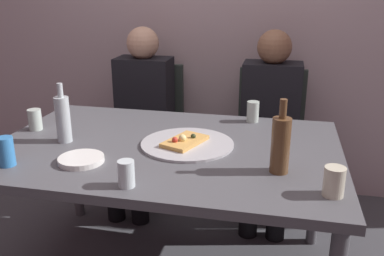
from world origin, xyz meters
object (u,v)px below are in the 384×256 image
(wine_bottle, at_px, (63,118))
(tumbler_far, at_px, (334,182))
(guest_in_beanie, at_px, (270,118))
(soda_can, at_px, (6,152))
(dining_table, at_px, (166,158))
(beer_bottle, at_px, (281,144))
(pizza_tray, at_px, (187,144))
(short_glass, at_px, (126,174))
(chair_right, at_px, (269,130))
(pizza_slice_last, at_px, (184,141))
(guest_in_sweater, at_px, (141,110))
(plate_stack, at_px, (81,160))
(wine_glass, at_px, (253,112))
(tumbler_near, at_px, (35,120))
(chair_left, at_px, (149,121))

(wine_bottle, xyz_separation_m, tumbler_far, (1.18, -0.29, -0.06))
(guest_in_beanie, bearing_deg, soda_can, 48.20)
(dining_table, relative_size, beer_bottle, 5.31)
(pizza_tray, distance_m, beer_bottle, 0.48)
(short_glass, relative_size, chair_right, 0.11)
(dining_table, bearing_deg, tumbler_far, -25.85)
(pizza_slice_last, distance_m, soda_can, 0.75)
(soda_can, distance_m, guest_in_beanie, 1.53)
(soda_can, bearing_deg, chair_right, 51.73)
(guest_in_sweater, bearing_deg, soda_can, 81.12)
(beer_bottle, xyz_separation_m, guest_in_sweater, (-0.91, 0.96, -0.20))
(guest_in_beanie, bearing_deg, pizza_tray, 65.23)
(plate_stack, bearing_deg, wine_glass, 47.20)
(dining_table, height_order, pizza_tray, pizza_tray)
(guest_in_sweater, bearing_deg, dining_table, 116.97)
(soda_can, height_order, plate_stack, soda_can)
(wine_bottle, bearing_deg, guest_in_sweater, 84.09)
(tumbler_near, relative_size, short_glass, 1.06)
(wine_bottle, height_order, plate_stack, wine_bottle)
(soda_can, distance_m, chair_left, 1.32)
(pizza_slice_last, xyz_separation_m, short_glass, (-0.11, -0.44, 0.03))
(beer_bottle, height_order, tumbler_far, beer_bottle)
(chair_right, bearing_deg, pizza_slice_last, 68.59)
(short_glass, relative_size, chair_left, 0.11)
(plate_stack, distance_m, guest_in_sweater, 1.04)
(beer_bottle, xyz_separation_m, guest_in_beanie, (-0.07, 0.96, -0.20))
(pizza_tray, xyz_separation_m, pizza_slice_last, (-0.01, -0.01, 0.02))
(wine_bottle, bearing_deg, soda_can, -106.62)
(beer_bottle, height_order, chair_right, beer_bottle)
(beer_bottle, distance_m, chair_right, 1.16)
(tumbler_far, bearing_deg, plate_stack, 175.50)
(pizza_tray, distance_m, wine_glass, 0.50)
(guest_in_sweater, bearing_deg, pizza_slice_last, 122.18)
(beer_bottle, relative_size, guest_in_sweater, 0.25)
(short_glass, xyz_separation_m, chair_right, (0.47, 1.36, -0.26))
(chair_left, distance_m, chair_right, 0.84)
(guest_in_beanie, bearing_deg, tumbler_far, 103.27)
(short_glass, bearing_deg, chair_right, 70.92)
(pizza_tray, xyz_separation_m, wine_glass, (0.26, 0.42, 0.05))
(wine_bottle, height_order, short_glass, wine_bottle)
(wine_glass, relative_size, soda_can, 0.91)
(dining_table, height_order, wine_bottle, wine_bottle)
(tumbler_near, distance_m, chair_right, 1.46)
(soda_can, bearing_deg, tumbler_near, 107.90)
(plate_stack, bearing_deg, pizza_slice_last, 36.24)
(pizza_slice_last, bearing_deg, pizza_tray, 40.79)
(soda_can, bearing_deg, guest_in_sweater, 81.12)
(wine_glass, height_order, plate_stack, wine_glass)
(pizza_slice_last, bearing_deg, chair_right, 68.59)
(beer_bottle, relative_size, chair_left, 0.33)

